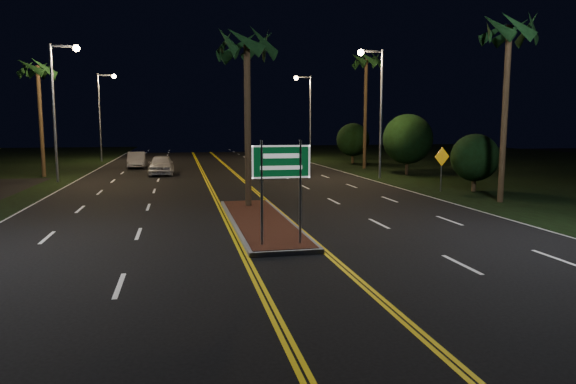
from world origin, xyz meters
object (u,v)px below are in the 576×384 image
object	(u,v)px
streetlight_right_far	(307,107)
warning_sign	(442,163)
shrub_near	(475,158)
shrub_mid	(408,139)
streetlight_right_mid	(376,98)
streetlight_left_far	(103,107)
car_near	(161,163)
highway_sign	(281,172)
palm_right_far	(366,62)
palm_right_near	(509,31)
palm_left_far	(38,69)
palm_median	(247,45)
median_island	(260,221)
streetlight_left_mid	(59,96)
car_far	(137,159)
shrub_far	(353,140)

from	to	relation	value
streetlight_right_far	warning_sign	distance (m)	27.95
shrub_near	shrub_mid	distance (m)	10.04
streetlight_right_mid	streetlight_right_far	world-z (taller)	same
streetlight_left_far	shrub_near	distance (m)	38.67
streetlight_left_far	car_near	distance (m)	17.86
highway_sign	car_near	distance (m)	25.58
streetlight_left_far	shrub_mid	world-z (taller)	streetlight_left_far
streetlight_left_far	shrub_mid	bearing A→B (deg)	-39.10
palm_right_far	shrub_near	world-z (taller)	palm_right_far
highway_sign	shrub_mid	bearing A→B (deg)	56.56
palm_right_near	shrub_near	xyz separation A→B (m)	(1.00, 4.00, -6.27)
palm_left_far	palm_right_far	xyz separation A→B (m)	(25.60, 2.00, 1.40)
highway_sign	palm_median	size ratio (longest dim) A/B	0.39
streetlight_right_mid	palm_median	world-z (taller)	streetlight_right_mid
median_island	palm_right_near	world-z (taller)	palm_right_near
shrub_near	shrub_mid	size ratio (longest dim) A/B	0.71
streetlight_right_mid	palm_left_far	world-z (taller)	streetlight_right_mid
streetlight_right_mid	palm_left_far	size ratio (longest dim) A/B	1.02
streetlight_left_mid	car_far	distance (m)	12.72
highway_sign	streetlight_left_far	xyz separation A→B (m)	(-10.61, 41.20, 3.25)
shrub_mid	shrub_near	bearing A→B (deg)	-92.86
shrub_near	streetlight_left_far	bearing A→B (deg)	128.79
streetlight_left_far	palm_left_far	size ratio (longest dim) A/B	1.02
car_near	car_far	world-z (taller)	car_near
median_island	streetlight_left_far	size ratio (longest dim) A/B	1.14
streetlight_right_mid	shrub_near	size ratio (longest dim) A/B	2.73
median_island	warning_sign	distance (m)	13.86
car_near	shrub_mid	bearing A→B (deg)	-10.84
car_near	shrub_near	bearing A→B (deg)	-36.65
highway_sign	streetlight_left_mid	xyz separation A→B (m)	(-10.61, 21.20, 3.25)
warning_sign	palm_median	bearing A→B (deg)	-176.56
palm_right_far	shrub_far	xyz separation A→B (m)	(1.00, 6.00, -6.81)
streetlight_left_mid	palm_right_near	world-z (taller)	palm_right_near
streetlight_right_mid	shrub_mid	world-z (taller)	streetlight_right_mid
shrub_far	streetlight_right_mid	bearing A→B (deg)	-102.82
highway_sign	shrub_far	bearing A→B (deg)	67.43
palm_median	palm_right_far	distance (m)	23.40
palm_left_far	palm_right_near	world-z (taller)	palm_right_near
palm_median	shrub_far	bearing A→B (deg)	61.58
streetlight_right_mid	palm_right_far	xyz separation A→B (m)	(2.19, 8.00, 3.49)
palm_right_near	warning_sign	world-z (taller)	palm_right_near
palm_median	shrub_mid	xyz separation A→B (m)	(14.00, 13.50, -4.55)
palm_right_near	car_near	distance (m)	25.72
highway_sign	palm_right_near	world-z (taller)	palm_right_near
streetlight_left_mid	warning_sign	xyz separation A→B (m)	(22.25, -9.64, -4.00)
palm_left_far	streetlight_right_far	bearing A→B (deg)	30.88
highway_sign	car_near	world-z (taller)	highway_sign
streetlight_left_far	palm_right_far	world-z (taller)	palm_right_far
shrub_near	car_near	bearing A→B (deg)	142.08
shrub_near	shrub_mid	world-z (taller)	shrub_mid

